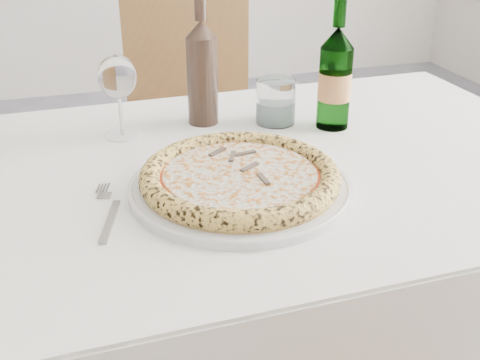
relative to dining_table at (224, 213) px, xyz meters
The scene contains 9 objects.
dining_table is the anchor object (origin of this frame).
chair_far 0.78m from the dining_table, 82.07° to the left, with size 0.43×0.43×0.93m.
plate 0.14m from the dining_table, 90.00° to the right, with size 0.36×0.36×0.02m.
pizza 0.16m from the dining_table, 90.00° to the right, with size 0.32×0.32×0.03m.
fork 0.26m from the dining_table, 152.32° to the right, with size 0.05×0.17×0.00m.
wine_glass 0.32m from the dining_table, 128.96° to the left, with size 0.07×0.07×0.16m.
tumbler 0.27m from the dining_table, 47.60° to the left, with size 0.08×0.08×0.09m.
beer_bottle 0.35m from the dining_table, 24.49° to the left, with size 0.07×0.07×0.25m.
wine_bottle 0.30m from the dining_table, 85.29° to the left, with size 0.06×0.06×0.25m.
Camera 1 is at (-0.14, -0.81, 1.21)m, focal length 45.00 mm.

